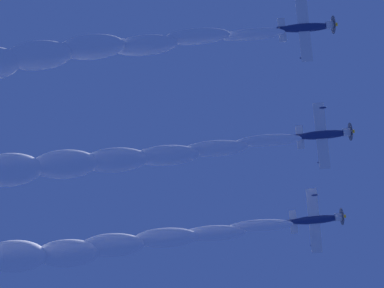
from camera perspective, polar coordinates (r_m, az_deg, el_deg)
airplane_lead at (r=98.49m, az=9.14°, el=-5.47°), size 7.07×7.50×3.21m
airplane_left_wingman at (r=94.50m, az=9.68°, el=0.69°), size 7.07×7.42×3.38m
airplane_right_wingman at (r=93.61m, az=8.42°, el=8.44°), size 7.06×7.40×3.44m
smoke_trail_lead at (r=97.07m, az=-12.83°, el=-7.98°), size 47.77×23.16×8.24m
smoke_trail_left_wingman at (r=92.59m, az=-13.09°, el=-2.03°), size 47.59×23.71×8.64m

